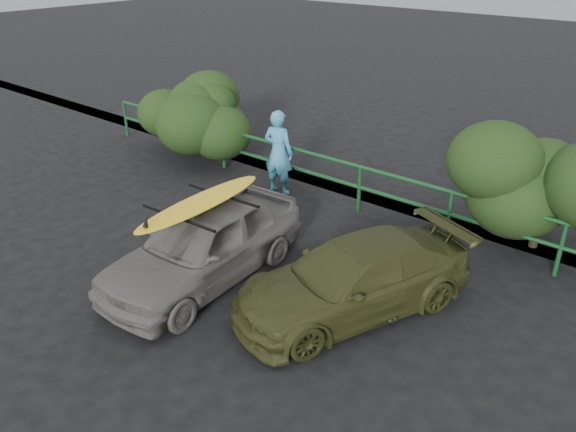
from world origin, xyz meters
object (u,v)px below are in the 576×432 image
(olive_vehicle, at_px, (353,278))
(man, at_px, (278,152))
(sedan, at_px, (204,244))
(guardrail, at_px, (321,177))
(surfboard, at_px, (201,202))

(olive_vehicle, height_order, man, man)
(sedan, height_order, olive_vehicle, sedan)
(guardrail, relative_size, man, 7.31)
(sedan, xyz_separation_m, surfboard, (0.00, 0.00, 0.76))
(sedan, bearing_deg, guardrail, 92.87)
(guardrail, distance_m, olive_vehicle, 4.15)
(olive_vehicle, xyz_separation_m, man, (-3.78, 2.72, 0.40))
(sedan, distance_m, surfboard, 0.76)
(guardrail, height_order, surfboard, surfboard)
(man, bearing_deg, guardrail, -171.48)
(olive_vehicle, xyz_separation_m, surfboard, (-2.42, -0.82, 0.86))
(sedan, relative_size, man, 2.04)
(man, xyz_separation_m, surfboard, (1.36, -3.54, 0.47))
(sedan, height_order, man, man)
(guardrail, bearing_deg, sedan, -83.77)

